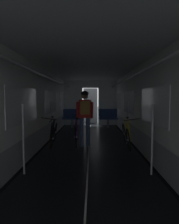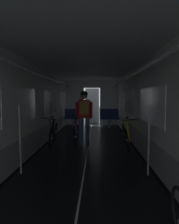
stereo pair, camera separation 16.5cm
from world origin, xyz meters
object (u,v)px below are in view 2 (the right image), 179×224
(bench_seat_far_left, at_px, (74,116))
(bicycle_purple_in_aisle, at_px, (76,132))
(bicycle_black, at_px, (53,133))
(bicycle_yellow, at_px, (126,135))
(person_cyclist_aisle, at_px, (84,112))
(bench_seat_far_right, at_px, (109,116))

(bench_seat_far_left, distance_m, bicycle_purple_in_aisle, 3.52)
(bench_seat_far_left, xyz_separation_m, bicycle_black, (-0.23, -3.64, -0.19))
(bicycle_purple_in_aisle, bearing_deg, bench_seat_far_left, 97.77)
(bicycle_yellow, xyz_separation_m, person_cyclist_aisle, (-1.29, 0.07, 0.69))
(bicycle_black, height_order, bicycle_yellow, same)
(bench_seat_far_left, bearing_deg, bench_seat_far_right, 0.00)
(bench_seat_far_left, height_order, person_cyclist_aisle, person_cyclist_aisle)
(bench_seat_far_left, distance_m, bicycle_black, 3.65)
(bicycle_black, relative_size, person_cyclist_aisle, 0.98)
(person_cyclist_aisle, height_order, bicycle_purple_in_aisle, person_cyclist_aisle)
(bench_seat_far_right, relative_size, bicycle_yellow, 0.58)
(bench_seat_far_left, height_order, bicycle_purple_in_aisle, bench_seat_far_left)
(bicycle_yellow, distance_m, person_cyclist_aisle, 1.46)
(bench_seat_far_right, height_order, bicycle_black, bicycle_black)
(bicycle_black, relative_size, bicycle_yellow, 1.00)
(bench_seat_far_right, relative_size, person_cyclist_aisle, 0.57)
(bicycle_purple_in_aisle, bearing_deg, bicycle_yellow, -11.88)
(bicycle_yellow, height_order, bicycle_purple_in_aisle, bicycle_yellow)
(bicycle_yellow, bearing_deg, bicycle_purple_in_aisle, 168.12)
(bicycle_black, bearing_deg, person_cyclist_aisle, -6.35)
(bicycle_purple_in_aisle, bearing_deg, bicycle_black, -167.62)
(bicycle_black, bearing_deg, bench_seat_far_right, 60.81)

